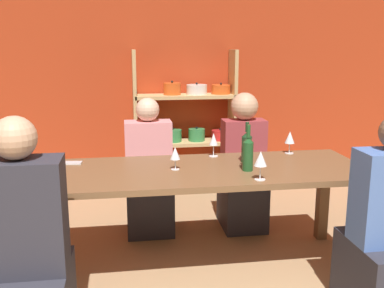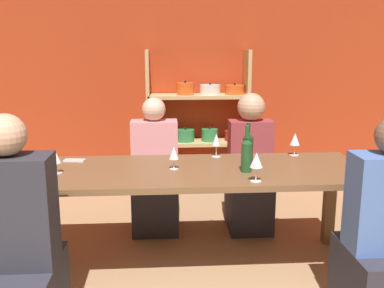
# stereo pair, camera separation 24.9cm
# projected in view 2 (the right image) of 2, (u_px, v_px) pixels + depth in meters

# --- Properties ---
(wall_back_red) EXTENTS (8.80, 0.06, 2.70)m
(wall_back_red) POSITION_uv_depth(u_px,v_px,m) (166.00, 63.00, 4.81)
(wall_back_red) COLOR #B23819
(wall_back_red) RESTS_ON ground_plane
(shelf_unit) EXTENTS (1.08, 0.30, 1.50)m
(shelf_unit) POSITION_uv_depth(u_px,v_px,m) (198.00, 135.00, 4.80)
(shelf_unit) COLOR tan
(shelf_unit) RESTS_ON ground_plane
(dining_table) EXTENTS (2.35, 0.82, 0.72)m
(dining_table) POSITION_uv_depth(u_px,v_px,m) (193.00, 181.00, 3.06)
(dining_table) COLOR brown
(dining_table) RESTS_ON ground_plane
(wine_bottle_green) EXTENTS (0.07, 0.07, 0.29)m
(wine_bottle_green) POSITION_uv_depth(u_px,v_px,m) (248.00, 147.00, 3.16)
(wine_bottle_green) COLOR #19381E
(wine_bottle_green) RESTS_ON dining_table
(wine_bottle_dark) EXTENTS (0.07, 0.07, 0.31)m
(wine_bottle_dark) POSITION_uv_depth(u_px,v_px,m) (247.00, 154.00, 2.94)
(wine_bottle_dark) COLOR #1E4C23
(wine_bottle_dark) RESTS_ON dining_table
(wine_glass_empty_a) EXTENTS (0.07, 0.07, 0.16)m
(wine_glass_empty_a) POSITION_uv_depth(u_px,v_px,m) (12.00, 170.00, 2.60)
(wine_glass_empty_a) COLOR white
(wine_glass_empty_a) RESTS_ON dining_table
(wine_glass_white_a) EXTENTS (0.08, 0.08, 0.18)m
(wine_glass_white_a) POSITION_uv_depth(u_px,v_px,m) (256.00, 161.00, 2.73)
(wine_glass_white_a) COLOR white
(wine_glass_white_a) RESTS_ON dining_table
(wine_glass_white_b) EXTENTS (0.07, 0.07, 0.17)m
(wine_glass_white_b) POSITION_uv_depth(u_px,v_px,m) (295.00, 140.00, 3.39)
(wine_glass_white_b) COLOR white
(wine_glass_white_b) RESTS_ON dining_table
(wine_glass_empty_b) EXTENTS (0.07, 0.07, 0.16)m
(wine_glass_empty_b) POSITION_uv_depth(u_px,v_px,m) (174.00, 153.00, 3.01)
(wine_glass_empty_b) COLOR white
(wine_glass_empty_b) RESTS_ON dining_table
(wine_glass_empty_c) EXTENTS (0.07, 0.07, 0.14)m
(wine_glass_empty_c) POSITION_uv_depth(u_px,v_px,m) (56.00, 158.00, 2.92)
(wine_glass_empty_c) COLOR white
(wine_glass_empty_c) RESTS_ON dining_table
(wine_glass_white_c) EXTENTS (0.07, 0.07, 0.18)m
(wine_glass_white_c) POSITION_uv_depth(u_px,v_px,m) (216.00, 141.00, 3.34)
(wine_glass_white_c) COLOR white
(wine_glass_white_c) RESTS_ON dining_table
(cell_phone) EXTENTS (0.16, 0.09, 0.01)m
(cell_phone) POSITION_uv_depth(u_px,v_px,m) (74.00, 160.00, 3.24)
(cell_phone) COLOR silver
(cell_phone) RESTS_ON dining_table
(person_near_a) EXTENTS (0.42, 0.53, 1.22)m
(person_near_a) POSITION_uv_depth(u_px,v_px,m) (16.00, 260.00, 2.34)
(person_near_a) COLOR #2D2D38
(person_near_a) RESTS_ON ground_plane
(person_far_a) EXTENTS (0.36, 0.44, 1.16)m
(person_far_a) POSITION_uv_depth(u_px,v_px,m) (249.00, 178.00, 3.78)
(person_far_a) COLOR #2D2D38
(person_far_a) RESTS_ON ground_plane
(person_near_b) EXTENTS (0.40, 0.50, 1.18)m
(person_near_b) POSITION_uv_depth(u_px,v_px,m) (382.00, 252.00, 2.47)
(person_near_b) COLOR #2D2D38
(person_near_b) RESTS_ON ground_plane
(person_far_b) EXTENTS (0.38, 0.48, 1.13)m
(person_far_b) POSITION_uv_depth(u_px,v_px,m) (155.00, 182.00, 3.79)
(person_far_b) COLOR #2D2D38
(person_far_b) RESTS_ON ground_plane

